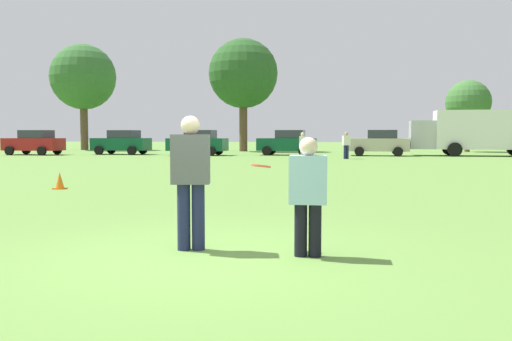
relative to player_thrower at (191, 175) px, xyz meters
name	(u,v)px	position (x,y,z in m)	size (l,w,h in m)	color
ground_plane	(202,256)	(0.23, -0.36, -1.02)	(188.53, 188.53, 0.00)	#608C3D
player_thrower	(191,175)	(0.00, 0.00, 0.00)	(0.54, 0.36, 1.81)	#1E234C
player_defender	(308,191)	(1.58, -0.19, -0.17)	(0.48, 0.28, 1.52)	black
frisbee	(261,166)	(0.93, 0.18, 0.11)	(0.27, 0.27, 0.08)	#E54C33
traffic_cone	(60,181)	(-5.74, 7.44, -0.79)	(0.32, 0.32, 0.48)	#D8590C
parked_car_near_left	(34,142)	(-19.72, 30.58, -0.09)	(4.31, 2.43, 1.82)	maroon
parked_car_mid_left	(122,142)	(-13.61, 32.19, -0.09)	(4.31, 2.43, 1.82)	#0C4C2D
parked_car_center	(198,142)	(-7.54, 31.36, -0.09)	(4.31, 2.43, 1.82)	#0C4C2D
parked_car_mid_right	(288,142)	(-1.17, 32.58, -0.09)	(4.31, 2.43, 1.82)	#0C4C2D
parked_car_near_right	(379,143)	(5.33, 32.26, -0.09)	(4.31, 2.43, 1.82)	#B7AD99
box_truck	(476,131)	(12.01, 32.85, 0.73)	(8.64, 3.38, 3.18)	white
bystander_sideline_watcher	(302,144)	(0.21, 26.40, -0.09)	(0.38, 0.51, 1.64)	gray
bystander_far_jogger	(346,144)	(2.88, 27.12, -0.07)	(0.53, 0.43, 1.67)	#1E234C
tree_west_maple	(83,77)	(-21.41, 42.54, 5.88)	(6.17, 6.17, 10.02)	brown
tree_center_elm	(243,74)	(-5.70, 40.62, 5.77)	(6.07, 6.07, 9.87)	brown
tree_east_birch	(468,103)	(13.57, 41.73, 3.19)	(3.77, 3.77, 6.12)	brown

